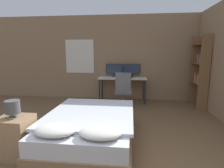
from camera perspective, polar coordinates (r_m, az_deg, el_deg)
name	(u,v)px	position (r m, az deg, el deg)	size (l,w,h in m)	color
wall_back	(126,58)	(5.73, 4.49, 8.42)	(12.00, 0.08, 2.70)	#8E7051
bed	(90,128)	(3.10, -7.11, -13.93)	(1.45, 1.94, 0.58)	#846647
nightstand	(16,137)	(3.04, -28.95, -14.79)	(0.47, 0.42, 0.60)	#997551
bedside_lamp	(13,107)	(2.89, -29.71, -6.61)	(0.20, 0.20, 0.25)	gray
desk	(123,81)	(5.43, 3.45, 1.08)	(1.47, 0.59, 0.76)	beige
monitor_left	(114,69)	(5.60, 0.74, 4.82)	(0.53, 0.16, 0.41)	black
monitor_right	(132,69)	(5.57, 6.45, 4.73)	(0.53, 0.16, 0.41)	black
keyboard	(122,78)	(5.23, 3.36, 1.93)	(0.35, 0.13, 0.02)	black
computer_mouse	(131,78)	(5.22, 6.24, 1.98)	(0.07, 0.05, 0.04)	black
office_chair	(123,94)	(4.79, 3.68, -3.28)	(0.52, 0.52, 1.01)	black
bookshelf	(200,70)	(5.35, 26.87, 4.24)	(0.27, 0.75, 1.98)	brown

